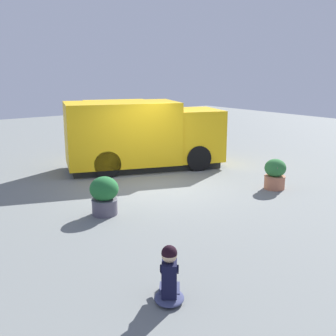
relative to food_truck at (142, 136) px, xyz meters
The scene contains 5 objects.
ground_plane 2.70m from the food_truck, 156.45° to the left, with size 40.00×40.00×0.00m, color slate.
food_truck is the anchor object (origin of this frame).
person_customer 8.51m from the food_truck, 149.34° to the left, with size 0.77×0.69×0.89m.
planter_flowering_near 4.74m from the food_truck, 159.67° to the right, with size 0.61×0.61×0.87m.
planter_flowering_far 4.78m from the food_truck, 135.87° to the left, with size 0.67×0.67×0.91m.
Camera 1 is at (-9.42, 6.64, 3.33)m, focal length 44.01 mm.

